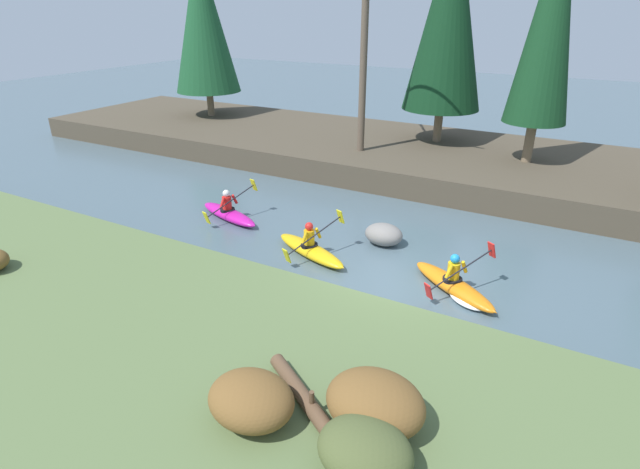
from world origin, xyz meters
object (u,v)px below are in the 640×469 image
kayaker_trailing (229,213)px  boulder_midstream (384,234)px  kayaker_middle (311,249)px  kayaker_lead (457,287)px  driftwood_log (306,400)px

kayaker_trailing → boulder_midstream: bearing=24.0°
boulder_midstream → kayaker_middle: bearing=-131.3°
kayaker_middle → boulder_midstream: (1.49, 1.70, 0.10)m
kayaker_lead → driftwood_log: size_ratio=1.31×
kayaker_lead → driftwood_log: driftwood_log is taller
kayaker_trailing → driftwood_log: size_ratio=1.40×
boulder_midstream → driftwood_log: size_ratio=0.57×
kayaker_lead → driftwood_log: bearing=-66.5°
kayaker_lead → kayaker_middle: (-4.11, 0.02, 0.02)m
kayaker_lead → kayaker_middle: size_ratio=0.95×
kayaker_middle → driftwood_log: (3.21, -5.74, 0.67)m
kayaker_middle → boulder_midstream: kayaker_middle is taller
kayaker_trailing → boulder_midstream: kayaker_trailing is taller
driftwood_log → kayaker_lead: bearing=113.5°
kayaker_trailing → kayaker_lead: bearing=8.8°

